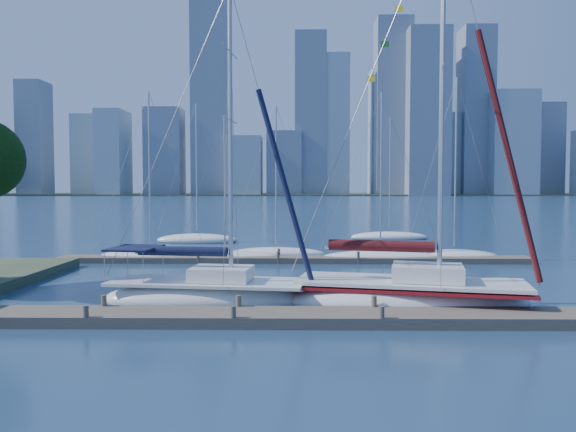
{
  "coord_description": "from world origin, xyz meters",
  "views": [
    {
      "loc": [
        2.12,
        -19.58,
        4.82
      ],
      "look_at": [
        1.79,
        4.0,
        3.58
      ],
      "focal_mm": 35.0,
      "sensor_mm": 36.0,
      "label": 1
    }
  ],
  "objects": [
    {
      "name": "far_shore",
      "position": [
        0.0,
        320.0,
        0.0
      ],
      "size": [
        800.0,
        100.0,
        1.5
      ],
      "primitive_type": "cube",
      "color": "#38472D",
      "rests_on": "ground"
    },
    {
      "name": "ground",
      "position": [
        0.0,
        0.0,
        0.0
      ],
      "size": [
        700.0,
        700.0,
        0.0
      ],
      "primitive_type": "plane",
      "color": "navy",
      "rests_on": "ground"
    },
    {
      "name": "bg_boat_3",
      "position": [
        7.58,
        16.58,
        0.23
      ],
      "size": [
        7.84,
        2.47,
        11.16
      ],
      "rotation": [
        0.0,
        0.0,
        0.05
      ],
      "color": "silver",
      "rests_on": "ground"
    },
    {
      "name": "bg_boat_2",
      "position": [
        0.76,
        18.92,
        0.22
      ],
      "size": [
        6.97,
        2.73,
        10.6
      ],
      "rotation": [
        0.0,
        0.0,
        0.13
      ],
      "color": "silver",
      "rests_on": "ground"
    },
    {
      "name": "bg_boat_7",
      "position": [
        10.7,
        31.82,
        0.24
      ],
      "size": [
        7.07,
        2.16,
        11.42
      ],
      "rotation": [
        0.0,
        0.0,
        0.01
      ],
      "color": "silver",
      "rests_on": "ground"
    },
    {
      "name": "far_dock",
      "position": [
        2.0,
        16.0,
        0.18
      ],
      "size": [
        30.0,
        1.8,
        0.36
      ],
      "primitive_type": "cube",
      "color": "#4B4037",
      "rests_on": "ground"
    },
    {
      "name": "skyline",
      "position": [
        18.34,
        290.36,
        35.06
      ],
      "size": [
        502.94,
        51.31,
        109.57
      ],
      "color": "#8398A9",
      "rests_on": "ground"
    },
    {
      "name": "near_dock",
      "position": [
        0.0,
        0.0,
        0.2
      ],
      "size": [
        26.0,
        2.0,
        0.4
      ],
      "primitive_type": "cube",
      "color": "#4B4037",
      "rests_on": "ground"
    },
    {
      "name": "sailboat_navy",
      "position": [
        -1.48,
        2.98,
        1.03
      ],
      "size": [
        8.77,
        3.75,
        13.35
      ],
      "rotation": [
        0.0,
        0.0,
        -0.12
      ],
      "color": "silver",
      "rests_on": "ground"
    },
    {
      "name": "sailboat_maroon",
      "position": [
        6.65,
        2.44,
        1.23
      ],
      "size": [
        10.0,
        5.08,
        16.52
      ],
      "rotation": [
        0.0,
        0.0,
        -0.21
      ],
      "color": "silver",
      "rests_on": "ground"
    },
    {
      "name": "bg_boat_0",
      "position": [
        -7.42,
        16.86,
        0.25
      ],
      "size": [
        7.21,
        3.84,
        11.33
      ],
      "rotation": [
        0.0,
        0.0,
        0.26
      ],
      "color": "silver",
      "rests_on": "ground"
    },
    {
      "name": "bg_boat_1",
      "position": [
        -2.51,
        16.81,
        0.21
      ],
      "size": [
        7.41,
        4.54,
        9.71
      ],
      "rotation": [
        0.0,
        0.0,
        -0.4
      ],
      "color": "silver",
      "rests_on": "ground"
    },
    {
      "name": "bg_boat_6",
      "position": [
        -6.41,
        28.53,
        0.26
      ],
      "size": [
        7.19,
        3.04,
        12.28
      ],
      "rotation": [
        0.0,
        0.0,
        -0.11
      ],
      "color": "silver",
      "rests_on": "ground"
    },
    {
      "name": "bg_boat_4",
      "position": [
        12.52,
        17.19,
        0.25
      ],
      "size": [
        6.26,
        2.99,
        12.21
      ],
      "rotation": [
        0.0,
        0.0,
        -0.16
      ],
      "color": "silver",
      "rests_on": "ground"
    }
  ]
}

